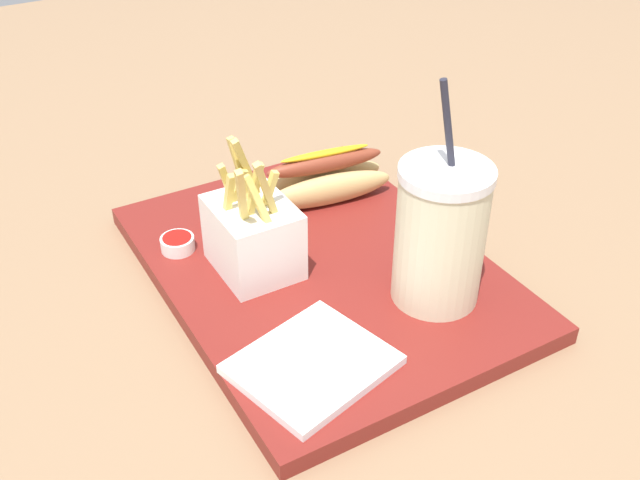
# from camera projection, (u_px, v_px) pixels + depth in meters

# --- Properties ---
(ground_plane) EXTENTS (2.40, 2.40, 0.02)m
(ground_plane) POSITION_uv_depth(u_px,v_px,m) (320.00, 283.00, 0.85)
(ground_plane) COLOR #8C6B4C
(food_tray) EXTENTS (0.45, 0.33, 0.02)m
(food_tray) POSITION_uv_depth(u_px,v_px,m) (320.00, 269.00, 0.84)
(food_tray) COLOR maroon
(food_tray) RESTS_ON ground_plane
(soda_cup) EXTENTS (0.09, 0.09, 0.24)m
(soda_cup) POSITION_uv_depth(u_px,v_px,m) (440.00, 234.00, 0.74)
(soda_cup) COLOR beige
(soda_cup) RESTS_ON food_tray
(fries_basket) EXTENTS (0.10, 0.08, 0.16)m
(fries_basket) POSITION_uv_depth(u_px,v_px,m) (253.00, 235.00, 0.80)
(fries_basket) COLOR white
(fries_basket) RESTS_ON food_tray
(hot_dog_1) EXTENTS (0.08, 0.17, 0.07)m
(hot_dog_1) POSITION_uv_depth(u_px,v_px,m) (325.00, 180.00, 0.93)
(hot_dog_1) COLOR tan
(hot_dog_1) RESTS_ON food_tray
(ketchup_cup_1) EXTENTS (0.03, 0.03, 0.02)m
(ketchup_cup_1) POSITION_uv_depth(u_px,v_px,m) (215.00, 218.00, 0.88)
(ketchup_cup_1) COLOR white
(ketchup_cup_1) RESTS_ON food_tray
(ketchup_cup_2) EXTENTS (0.04, 0.04, 0.02)m
(ketchup_cup_2) POSITION_uv_depth(u_px,v_px,m) (178.00, 243.00, 0.85)
(ketchup_cup_2) COLOR white
(ketchup_cup_2) RESTS_ON food_tray
(napkin_stack) EXTENTS (0.15, 0.16, 0.01)m
(napkin_stack) POSITION_uv_depth(u_px,v_px,m) (312.00, 364.00, 0.69)
(napkin_stack) COLOR white
(napkin_stack) RESTS_ON food_tray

